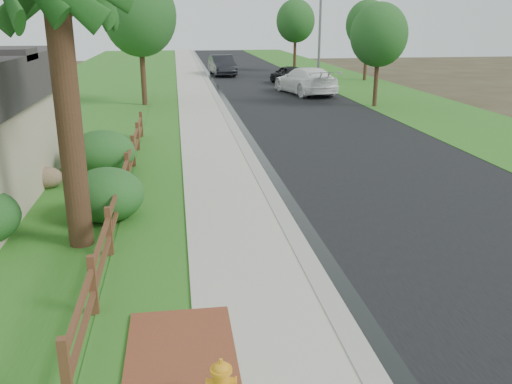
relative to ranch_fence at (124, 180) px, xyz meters
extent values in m
plane|color=#33291C|center=(3.60, -6.40, -0.62)|extent=(120.00, 120.00, 0.00)
cube|color=black|center=(8.20, 28.60, -0.61)|extent=(8.00, 90.00, 0.02)
cube|color=#9A978C|center=(4.00, 28.60, -0.56)|extent=(0.40, 90.00, 0.12)
cube|color=black|center=(4.35, 28.60, -0.60)|extent=(0.50, 90.00, 0.00)
cube|color=#B0A999|center=(2.70, 28.60, -0.57)|extent=(2.20, 90.00, 0.10)
cube|color=#2D611B|center=(0.80, 28.60, -0.59)|extent=(1.60, 90.00, 0.06)
cube|color=#2D611B|center=(-4.40, 28.60, -0.60)|extent=(9.00, 90.00, 0.04)
cube|color=#2D611B|center=(15.10, 28.60, -0.60)|extent=(6.00, 90.00, 0.04)
cube|color=brown|center=(1.40, -7.40, -0.56)|extent=(1.60, 2.40, 0.11)
cube|color=#50271A|center=(0.00, -8.40, -0.07)|extent=(0.12, 0.12, 1.10)
cube|color=#50271A|center=(0.00, -6.00, -0.07)|extent=(0.12, 0.12, 1.10)
cube|color=#50271A|center=(0.00, -3.60, -0.07)|extent=(0.12, 0.12, 1.10)
cube|color=#50271A|center=(0.00, -1.20, -0.07)|extent=(0.12, 0.12, 1.10)
cube|color=#50271A|center=(0.00, 1.20, -0.07)|extent=(0.12, 0.12, 1.10)
cube|color=#50271A|center=(0.00, 3.60, -0.07)|extent=(0.12, 0.12, 1.10)
cube|color=#50271A|center=(0.00, 6.00, -0.07)|extent=(0.12, 0.12, 1.10)
cube|color=#50271A|center=(0.00, 8.40, -0.07)|extent=(0.12, 0.12, 1.10)
cube|color=#50271A|center=(0.00, -7.20, -0.17)|extent=(0.08, 2.35, 0.10)
cube|color=#50271A|center=(0.00, -7.20, 0.23)|extent=(0.08, 2.35, 0.10)
cube|color=#50271A|center=(0.00, -4.80, -0.17)|extent=(0.08, 2.35, 0.10)
cube|color=#50271A|center=(0.00, -4.80, 0.23)|extent=(0.08, 2.35, 0.10)
cube|color=#50271A|center=(0.00, -2.40, -0.17)|extent=(0.08, 2.35, 0.10)
cube|color=#50271A|center=(0.00, -2.40, 0.23)|extent=(0.08, 2.35, 0.10)
cube|color=#50271A|center=(0.00, 0.00, -0.17)|extent=(0.08, 2.35, 0.10)
cube|color=#50271A|center=(0.00, 0.00, 0.23)|extent=(0.08, 2.35, 0.10)
cube|color=#50271A|center=(0.00, 2.40, -0.17)|extent=(0.08, 2.35, 0.10)
cube|color=#50271A|center=(0.00, 2.40, 0.23)|extent=(0.08, 2.35, 0.10)
cube|color=#50271A|center=(0.00, 4.80, -0.17)|extent=(0.08, 2.35, 0.10)
cube|color=#50271A|center=(0.00, 4.80, 0.23)|extent=(0.08, 2.35, 0.10)
cube|color=#50271A|center=(0.00, 7.20, -0.17)|extent=(0.08, 2.35, 0.10)
cube|color=#50271A|center=(0.00, 7.20, 0.23)|extent=(0.08, 2.35, 0.10)
cylinder|color=#341F15|center=(-0.70, -2.90, 2.13)|extent=(0.52, 0.52, 5.50)
cylinder|color=#C57517|center=(1.90, -8.62, -0.01)|extent=(0.28, 0.28, 0.05)
ellipsoid|color=#C57517|center=(1.90, -8.62, 0.01)|extent=(0.23, 0.23, 0.17)
cylinder|color=#C57517|center=(1.90, -8.62, 0.12)|extent=(0.05, 0.05, 0.06)
cylinder|color=#C57517|center=(1.75, -8.61, -0.18)|extent=(0.12, 0.12, 0.11)
cylinder|color=#C57517|center=(2.05, -8.63, -0.18)|extent=(0.12, 0.12, 0.11)
imported|color=white|center=(9.95, 20.86, 0.27)|extent=(3.62, 6.35, 1.73)
imported|color=black|center=(10.00, 26.63, 0.11)|extent=(2.55, 4.43, 1.42)
imported|color=black|center=(5.60, 33.97, 0.26)|extent=(2.18, 5.30, 1.71)
cylinder|color=slate|center=(12.30, 26.57, 4.11)|extent=(0.19, 0.19, 9.45)
ellipsoid|color=brown|center=(-2.40, 1.58, -0.29)|extent=(1.05, 0.82, 0.66)
ellipsoid|color=#1B4E1E|center=(-0.30, -1.36, 0.04)|extent=(1.98, 1.98, 1.32)
ellipsoid|color=#1B4E1E|center=(-0.91, 2.86, 0.09)|extent=(2.65, 2.65, 1.42)
cylinder|color=#341F15|center=(-0.30, 17.44, 1.54)|extent=(0.30, 0.30, 4.31)
ellipsoid|color=#1B4E1E|center=(-0.30, 17.44, 4.31)|extent=(4.03, 4.03, 4.43)
cylinder|color=#341F15|center=(12.60, 15.08, 1.10)|extent=(0.24, 0.24, 3.44)
ellipsoid|color=#1B4E1E|center=(12.60, 15.08, 3.31)|extent=(3.14, 3.14, 3.45)
cylinder|color=#341F15|center=(16.60, 28.27, 1.27)|extent=(0.26, 0.26, 3.78)
ellipsoid|color=#1B4E1E|center=(16.60, 28.27, 3.71)|extent=(3.42, 3.42, 3.77)
cylinder|color=#341F15|center=(12.60, 36.47, 1.38)|extent=(0.27, 0.27, 3.99)
ellipsoid|color=#1B4E1E|center=(12.60, 36.47, 3.94)|extent=(3.53, 3.53, 3.88)
camera|label=1|loc=(1.50, -14.34, 4.15)|focal=38.00mm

